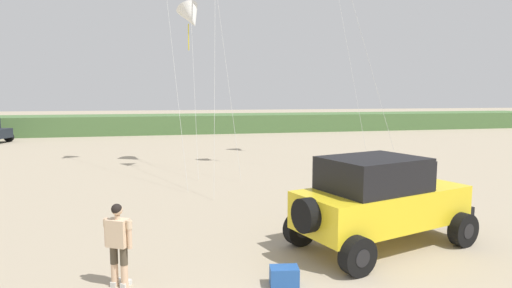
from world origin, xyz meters
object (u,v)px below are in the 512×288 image
Objects in this scene: jeep at (380,199)px; cooler_box at (284,276)px; person_watching at (118,240)px; kite_yellow_diamond at (191,17)px.

jeep is 3.49m from cooler_box.
cooler_box is (3.16, -0.70, -0.75)m from person_watching.
kite_yellow_diamond reaches higher than person_watching.
jeep is at bearing -75.37° from kite_yellow_diamond.
cooler_box is at bearing -151.84° from jeep.
kite_yellow_diamond is (-0.57, 15.04, 7.65)m from cooler_box.
person_watching is 3.32m from cooler_box.
kite_yellow_diamond is at bearing 79.77° from person_watching.
jeep reaches higher than person_watching.
jeep is 8.96× the size of cooler_box.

